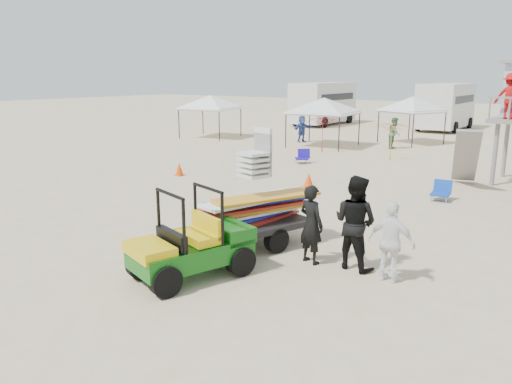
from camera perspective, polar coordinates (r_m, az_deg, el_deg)
The scene contains 18 objects.
ground at distance 9.58m, azimuth -13.12°, elevation -10.58°, with size 140.00×140.00×0.00m, color beige.
utility_cart at distance 9.59m, azimuth -7.69°, elevation -5.23°, with size 1.75×2.48×1.71m.
surf_trailer at distance 11.29m, azimuth 0.34°, elevation -1.40°, with size 2.02×2.82×2.36m.
man_left at distance 10.31m, azimuth 6.33°, elevation -3.69°, with size 0.60×0.40×1.65m, color black.
man_mid at distance 10.13m, azimuth 11.25°, elevation -3.42°, with size 0.93×0.72×1.91m, color black.
man_right at distance 9.66m, azimuth 15.21°, elevation -5.57°, with size 0.91×0.38×1.55m, color white.
canopy_white_a at distance 27.65m, azimuth 7.78°, elevation 10.34°, with size 3.44×3.44×3.04m.
canopy_white_b at distance 31.62m, azimuth -5.28°, elevation 10.72°, with size 3.47×3.47×3.03m.
canopy_white_c at distance 30.00m, azimuth 17.50°, elevation 10.09°, with size 3.62×3.62×3.05m.
umbrella_a at distance 25.52m, azimuth 7.57°, elevation 6.56°, with size 2.00×2.04×1.83m, color #AB121F.
umbrella_b at distance 23.68m, azimuth 15.25°, elevation 5.64°, with size 1.94×1.98×1.78m, color orange.
cone_near at distance 17.54m, azimuth 6.04°, elevation 1.41°, with size 0.34×0.34×0.50m, color #FC4A07.
cone_far at distance 19.63m, azimuth -8.77°, elevation 2.59°, with size 0.34×0.34×0.50m, color #F24A07.
beach_chair_a at distance 22.29m, azimuth 5.39°, elevation 4.10°, with size 0.73×0.84×0.64m.
beach_chair_b at distance 16.54m, azimuth 20.42°, elevation 0.15°, with size 0.59×0.63×0.64m.
rv_far_left at distance 40.36m, azimuth 7.71°, elevation 10.20°, with size 2.64×6.80×3.25m.
rv_mid_left at distance 38.52m, azimuth 20.89°, elevation 9.34°, with size 2.65×6.50×3.25m.
distant_beachgoers at distance 26.73m, azimuth 18.74°, elevation 6.03°, with size 19.75×13.51×1.66m.
Camera 1 is at (6.66, -5.74, 3.80)m, focal length 35.00 mm.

